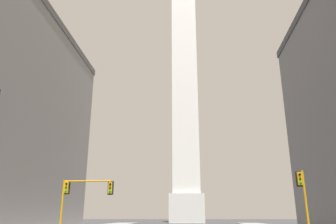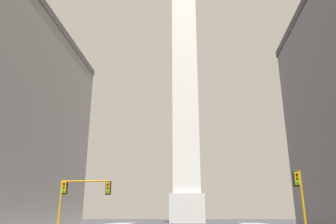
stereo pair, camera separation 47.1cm
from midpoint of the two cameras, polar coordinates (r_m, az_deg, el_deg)
obelisk at (r=91.88m, az=2.81°, el=5.29°), size 8.53×8.53×78.25m
traffic_light_mid_right at (r=30.76m, az=22.04°, el=-12.81°), size 0.77×0.51×5.40m
traffic_light_mid_left at (r=34.19m, az=-15.36°, el=-13.35°), size 5.16×0.51×5.03m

